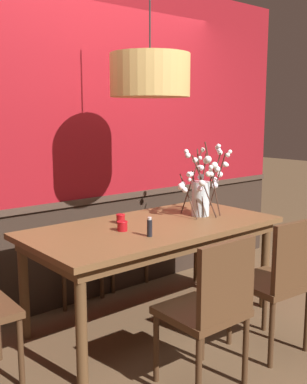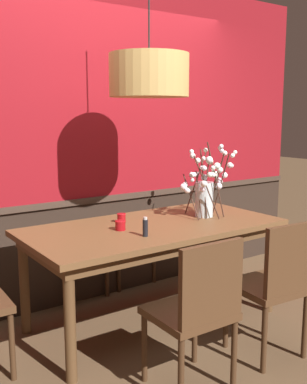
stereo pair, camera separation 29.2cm
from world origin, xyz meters
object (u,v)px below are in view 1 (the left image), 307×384
object	(u,v)px
chair_far_side_right	(114,227)
candle_holder_nearer_edge	(121,219)
vase_with_blossoms	(202,191)
chair_far_side_left	(66,239)
chair_near_side_right	(279,278)
pendant_lamp	(150,76)
dining_table	(154,235)
condiment_bottle	(150,227)
candle_holder_nearer_center	(123,226)
chair_near_side_left	(211,305)

from	to	relation	value
chair_far_side_right	candle_holder_nearer_edge	bearing A→B (deg)	-121.71
chair_far_side_right	vase_with_blossoms	world-z (taller)	vase_with_blossoms
chair_far_side_left	chair_far_side_right	distance (m)	0.55
chair_near_side_right	chair_far_side_right	xyz separation A→B (m)	(-0.05, 1.81, 0.01)
candle_holder_nearer_edge	pendant_lamp	xyz separation A→B (m)	(0.10, -0.23, 1.05)
dining_table	pendant_lamp	xyz separation A→B (m)	(-0.07, -0.04, 1.17)
candle_holder_nearer_edge	condiment_bottle	bearing A→B (deg)	-99.60
dining_table	chair_far_side_right	bearing A→B (deg)	72.91
vase_with_blossoms	condiment_bottle	xyz separation A→B (m)	(-0.74, -0.22, -0.15)
dining_table	chair_far_side_left	xyz separation A→B (m)	(-0.26, 0.87, -0.17)
dining_table	candle_holder_nearer_edge	bearing A→B (deg)	130.90
chair_far_side_left	candle_holder_nearer_center	distance (m)	0.92
dining_table	pendant_lamp	bearing A→B (deg)	-148.53
chair_near_side_right	dining_table	bearing A→B (deg)	110.46
condiment_bottle	vase_with_blossoms	bearing A→B (deg)	16.65
chair_far_side_left	condiment_bottle	bearing A→B (deg)	-88.80
dining_table	candle_holder_nearer_edge	distance (m)	0.28
candle_holder_nearer_edge	pendant_lamp	distance (m)	1.08
candle_holder_nearer_center	chair_far_side_left	bearing A→B (deg)	88.17
dining_table	chair_far_side_left	bearing A→B (deg)	106.81
condiment_bottle	pendant_lamp	size ratio (longest dim) A/B	0.13
chair_far_side_left	chair_near_side_left	size ratio (longest dim) A/B	1.00
chair_near_side_left	candle_holder_nearer_edge	distance (m)	1.14
chair_far_side_left	vase_with_blossoms	size ratio (longest dim) A/B	1.50
chair_near_side_left	vase_with_blossoms	bearing A→B (deg)	46.72
dining_table	chair_near_side_right	xyz separation A→B (m)	(0.33, -0.90, -0.17)
dining_table	pendant_lamp	size ratio (longest dim) A/B	1.89
chair_far_side_right	candle_holder_nearer_edge	size ratio (longest dim) A/B	13.51
candle_holder_nearer_center	condiment_bottle	xyz separation A→B (m)	(0.05, -0.24, 0.03)
chair_far_side_left	chair_far_side_right	world-z (taller)	chair_far_side_right
chair_near_side_right	condiment_bottle	size ratio (longest dim) A/B	6.91
chair_far_side_left	condiment_bottle	world-z (taller)	chair_far_side_left
chair_near_side_right	chair_far_side_right	distance (m)	1.82
dining_table	vase_with_blossoms	world-z (taller)	vase_with_blossoms
chair_far_side_right	candle_holder_nearer_center	size ratio (longest dim) A/B	12.21
dining_table	chair_far_side_left	world-z (taller)	chair_far_side_left
chair_far_side_left	vase_with_blossoms	bearing A→B (deg)	-49.73
candle_holder_nearer_edge	condiment_bottle	xyz separation A→B (m)	(-0.07, -0.44, 0.03)
chair_near_side_right	pendant_lamp	size ratio (longest dim) A/B	0.91
chair_near_side_right	vase_with_blossoms	xyz separation A→B (m)	(0.16, 0.87, 0.46)
vase_with_blossoms	candle_holder_nearer_center	size ratio (longest dim) A/B	7.77
chair_near_side_left	candle_holder_nearer_center	distance (m)	0.94
chair_far_side_right	chair_near_side_right	bearing A→B (deg)	-88.38
vase_with_blossoms	candle_holder_nearer_center	distance (m)	0.81
dining_table	chair_far_side_right	distance (m)	0.97
condiment_bottle	chair_near_side_right	bearing A→B (deg)	-48.60
dining_table	chair_near_side_left	xyz separation A→B (m)	(-0.32, -0.90, -0.17)
pendant_lamp	dining_table	bearing A→B (deg)	31.47
chair_near_side_left	pendant_lamp	distance (m)	1.62
chair_far_side_left	candle_holder_nearer_edge	bearing A→B (deg)	-81.87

